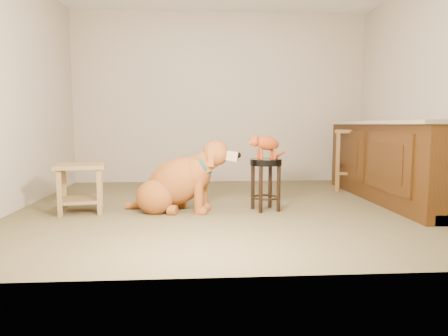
{
  "coord_description": "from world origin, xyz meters",
  "views": [
    {
      "loc": [
        -0.35,
        -4.26,
        0.9
      ],
      "look_at": [
        -0.09,
        -0.18,
        0.45
      ],
      "focal_mm": 32.0,
      "sensor_mm": 36.0,
      "label": 1
    }
  ],
  "objects": [
    {
      "name": "floor",
      "position": [
        0.0,
        0.0,
        0.0
      ],
      "size": [
        4.5,
        4.0,
        0.01
      ],
      "primitive_type": "cube",
      "color": "brown",
      "rests_on": "ground"
    },
    {
      "name": "room_shell",
      "position": [
        0.0,
        0.0,
        1.68
      ],
      "size": [
        4.54,
        4.04,
        2.62
      ],
      "color": "#AB9E8A",
      "rests_on": "ground"
    },
    {
      "name": "cabinet_run",
      "position": [
        1.94,
        0.3,
        0.44
      ],
      "size": [
        0.7,
        2.56,
        0.94
      ],
      "color": "#3E220B",
      "rests_on": "ground"
    },
    {
      "name": "padded_stool",
      "position": [
        0.35,
        -0.18,
        0.38
      ],
      "size": [
        0.34,
        0.34,
        0.54
      ],
      "rotation": [
        0.0,
        0.0,
        0.27
      ],
      "color": "black",
      "rests_on": "ground"
    },
    {
      "name": "wood_stool",
      "position": [
        1.74,
        1.02,
        0.43
      ],
      "size": [
        0.58,
        0.58,
        0.83
      ],
      "rotation": [
        0.0,
        0.0,
        -0.39
      ],
      "color": "brown",
      "rests_on": "ground"
    },
    {
      "name": "side_table",
      "position": [
        -1.55,
        -0.14,
        0.33
      ],
      "size": [
        0.56,
        0.56,
        0.5
      ],
      "rotation": [
        0.0,
        0.0,
        0.2
      ],
      "color": "brown",
      "rests_on": "ground"
    },
    {
      "name": "golden_retriever",
      "position": [
        -0.56,
        -0.16,
        0.29
      ],
      "size": [
        1.21,
        0.68,
        0.79
      ],
      "rotation": [
        0.0,
        0.0,
        -0.23
      ],
      "color": "brown",
      "rests_on": "ground"
    },
    {
      "name": "tabby_kitten",
      "position": [
        0.34,
        -0.18,
        0.7
      ],
      "size": [
        0.42,
        0.25,
        0.28
      ],
      "rotation": [
        0.0,
        0.0,
        0.27
      ],
      "color": "maroon",
      "rests_on": "padded_stool"
    }
  ]
}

